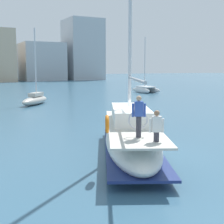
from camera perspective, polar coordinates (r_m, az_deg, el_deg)
name	(u,v)px	position (r m, az deg, el deg)	size (l,w,h in m)	color
ground_plane	(142,152)	(15.76, 5.44, -7.09)	(400.00, 400.00, 0.00)	#38607A
main_sailboat	(131,136)	(15.01, 3.48, -4.27)	(6.28, 9.70, 12.75)	white
moored_sloop_far	(146,89)	(53.47, 6.06, 4.15)	(2.60, 5.38, 9.12)	white
moored_catamaran	(35,99)	(36.73, -13.62, 2.25)	(4.61, 5.38, 8.49)	#B7B2A8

